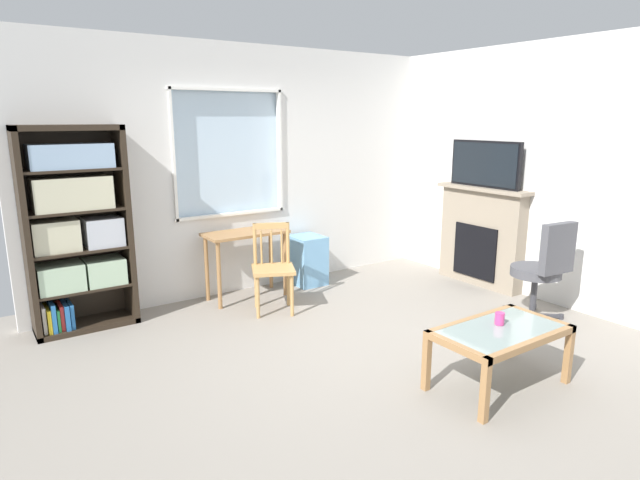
% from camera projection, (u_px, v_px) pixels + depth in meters
% --- Properties ---
extents(ground, '(5.83, 5.44, 0.02)m').
position_uv_depth(ground, '(369.00, 354.00, 4.52)').
color(ground, gray).
extents(wall_back_with_window, '(4.83, 0.15, 2.73)m').
position_uv_depth(wall_back_with_window, '(248.00, 173.00, 6.01)').
color(wall_back_with_window, silver).
rests_on(wall_back_with_window, ground).
extents(wall_right, '(0.12, 4.64, 2.73)m').
position_uv_depth(wall_right, '(554.00, 175.00, 5.57)').
color(wall_right, silver).
rests_on(wall_right, ground).
extents(bookshelf, '(0.90, 0.38, 1.89)m').
position_uv_depth(bookshelf, '(76.00, 226.00, 4.86)').
color(bookshelf, '#2D2319').
rests_on(bookshelf, ground).
extents(desk_under_window, '(0.89, 0.42, 0.75)m').
position_uv_depth(desk_under_window, '(246.00, 244.00, 5.77)').
color(desk_under_window, '#A37547').
rests_on(desk_under_window, ground).
extents(wooden_chair, '(0.55, 0.54, 0.90)m').
position_uv_depth(wooden_chair, '(273.00, 267.00, 5.41)').
color(wooden_chair, tan).
rests_on(wooden_chair, ground).
extents(plastic_drawer_unit, '(0.35, 0.40, 0.58)m').
position_uv_depth(plastic_drawer_unit, '(307.00, 260.00, 6.34)').
color(plastic_drawer_unit, '#72ADDB').
rests_on(plastic_drawer_unit, ground).
extents(fireplace, '(0.26, 1.19, 1.17)m').
position_uv_depth(fireplace, '(481.00, 236.00, 6.27)').
color(fireplace, gray).
rests_on(fireplace, ground).
extents(tv, '(0.06, 0.94, 0.53)m').
position_uv_depth(tv, '(485.00, 164.00, 6.07)').
color(tv, black).
rests_on(tv, fireplace).
extents(office_chair, '(0.57, 0.58, 1.00)m').
position_uv_depth(office_chair, '(544.00, 266.00, 5.12)').
color(office_chair, '#4C4C51').
rests_on(office_chair, ground).
extents(coffee_table, '(1.00, 0.57, 0.46)m').
position_uv_depth(coffee_table, '(500.00, 337.00, 3.88)').
color(coffee_table, '#8C9E99').
rests_on(coffee_table, ground).
extents(sippy_cup, '(0.07, 0.07, 0.09)m').
position_uv_depth(sippy_cup, '(500.00, 318.00, 3.92)').
color(sippy_cup, '#DB3D84').
rests_on(sippy_cup, coffee_table).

